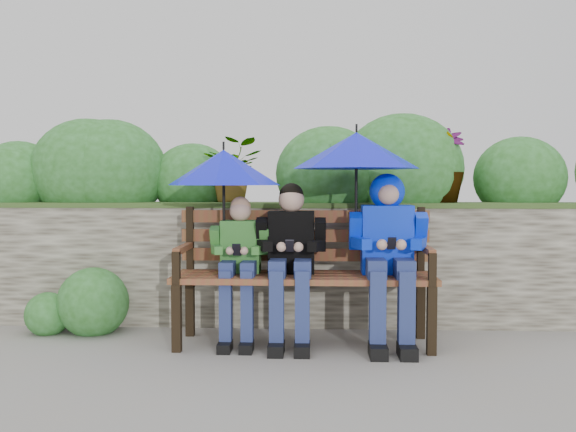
{
  "coord_description": "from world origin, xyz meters",
  "views": [
    {
      "loc": [
        0.22,
        -4.64,
        1.2
      ],
      "look_at": [
        0.0,
        0.1,
        0.95
      ],
      "focal_mm": 40.0,
      "sensor_mm": 36.0,
      "label": 1
    }
  ],
  "objects_px": {
    "boy_middle": "(291,254)",
    "umbrella_right": "(356,151)",
    "boy_left": "(239,259)",
    "park_bench": "(304,266)",
    "umbrella_left": "(224,168)",
    "boy_right": "(388,243)"
  },
  "relations": [
    {
      "from": "park_bench",
      "to": "boy_right",
      "type": "bearing_deg",
      "value": -8.11
    },
    {
      "from": "park_bench",
      "to": "boy_middle",
      "type": "relative_size",
      "value": 1.6
    },
    {
      "from": "boy_left",
      "to": "boy_right",
      "type": "relative_size",
      "value": 0.86
    },
    {
      "from": "umbrella_left",
      "to": "umbrella_right",
      "type": "distance_m",
      "value": 0.99
    },
    {
      "from": "boy_right",
      "to": "umbrella_left",
      "type": "bearing_deg",
      "value": 177.29
    },
    {
      "from": "boy_left",
      "to": "umbrella_right",
      "type": "bearing_deg",
      "value": 3.51
    },
    {
      "from": "park_bench",
      "to": "boy_middle",
      "type": "distance_m",
      "value": 0.17
    },
    {
      "from": "boy_left",
      "to": "boy_middle",
      "type": "height_order",
      "value": "boy_middle"
    },
    {
      "from": "park_bench",
      "to": "umbrella_right",
      "type": "distance_m",
      "value": 0.94
    },
    {
      "from": "boy_middle",
      "to": "boy_right",
      "type": "height_order",
      "value": "boy_right"
    },
    {
      "from": "park_bench",
      "to": "boy_left",
      "type": "height_order",
      "value": "boy_left"
    },
    {
      "from": "umbrella_right",
      "to": "boy_right",
      "type": "bearing_deg",
      "value": -13.74
    },
    {
      "from": "umbrella_left",
      "to": "umbrella_right",
      "type": "height_order",
      "value": "umbrella_right"
    },
    {
      "from": "boy_left",
      "to": "umbrella_left",
      "type": "distance_m",
      "value": 0.69
    },
    {
      "from": "boy_left",
      "to": "park_bench",
      "type": "bearing_deg",
      "value": 9.97
    },
    {
      "from": "park_bench",
      "to": "umbrella_left",
      "type": "xyz_separation_m",
      "value": [
        -0.6,
        -0.03,
        0.73
      ]
    },
    {
      "from": "boy_middle",
      "to": "umbrella_right",
      "type": "height_order",
      "value": "umbrella_right"
    },
    {
      "from": "park_bench",
      "to": "umbrella_left",
      "type": "bearing_deg",
      "value": -177.1
    },
    {
      "from": "park_bench",
      "to": "boy_left",
      "type": "distance_m",
      "value": 0.49
    },
    {
      "from": "boy_left",
      "to": "umbrella_left",
      "type": "xyz_separation_m",
      "value": [
        -0.12,
        0.05,
        0.68
      ]
    },
    {
      "from": "boy_middle",
      "to": "umbrella_right",
      "type": "distance_m",
      "value": 0.9
    },
    {
      "from": "boy_right",
      "to": "umbrella_left",
      "type": "height_order",
      "value": "umbrella_left"
    }
  ]
}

